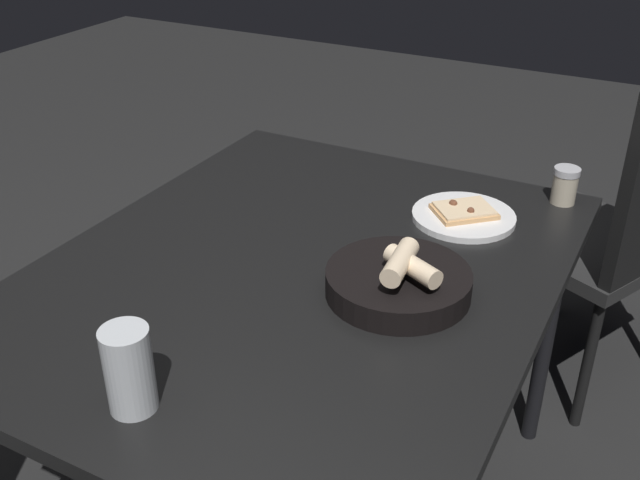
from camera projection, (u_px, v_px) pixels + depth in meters
dining_table at (299, 290)px, 1.48m from camera, size 1.18×0.94×0.71m
pizza_plate at (464, 215)px, 1.62m from camera, size 0.22×0.22×0.04m
bread_basket at (399, 281)px, 1.35m from camera, size 0.27×0.27×0.11m
beer_glass at (130, 375)px, 1.07m from camera, size 0.07×0.07×0.14m
pepper_shaker at (564, 187)px, 1.68m from camera, size 0.06×0.06×0.08m
chair_near at (621, 221)px, 1.98m from camera, size 0.59×0.59×0.96m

